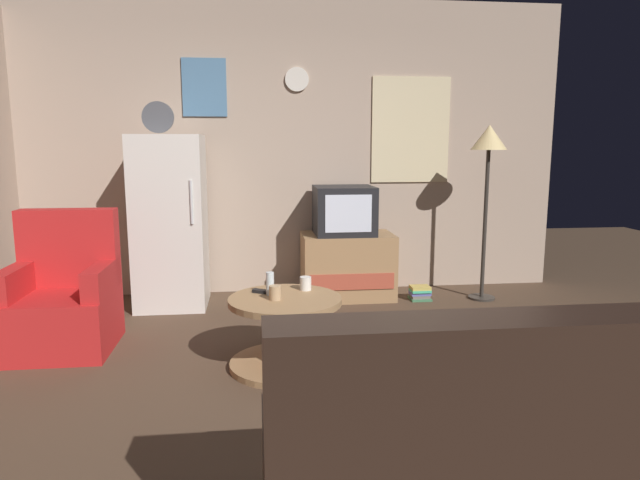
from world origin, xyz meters
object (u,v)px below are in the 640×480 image
remote_control (264,292)px  crt_tv (344,210)px  coffee_table (285,333)px  couch (506,462)px  wine_glass (270,284)px  mug_ceramic_white (306,283)px  standing_lamp (489,151)px  tv_stand (347,266)px  fridge (170,221)px  book_stack (420,293)px  armchair (64,301)px  mug_ceramic_tan (275,293)px

remote_control → crt_tv: bearing=91.9°
coffee_table → couch: 1.85m
wine_glass → remote_control: (-0.04, 0.05, -0.06)m
mug_ceramic_white → standing_lamp: bearing=35.5°
tv_stand → crt_tv: 0.52m
fridge → coffee_table: (0.91, -1.54, -0.52)m
fridge → standing_lamp: size_ratio=1.11×
standing_lamp → mug_ceramic_white: 2.32m
fridge → tv_stand: 1.65m
wine_glass → couch: (0.77, -1.79, -0.22)m
tv_stand → wine_glass: (-0.76, -1.55, 0.24)m
mug_ceramic_white → book_stack: mug_ceramic_white is taller
armchair → couch: bearing=-45.7°
crt_tv → wine_glass: (-0.73, -1.55, -0.28)m
armchair → book_stack: (2.84, 0.91, -0.27)m
coffee_table → standing_lamp: bearing=36.8°
tv_stand → mug_ceramic_white: (-0.52, -1.45, 0.21)m
couch → coffee_table: bearing=111.7°
tv_stand → remote_control: (-0.80, -1.50, 0.17)m
armchair → couch: size_ratio=0.56×
coffee_table → book_stack: coffee_table is taller
crt_tv → armchair: (-2.16, -1.08, -0.48)m
remote_control → armchair: bearing=-167.9°
crt_tv → book_stack: size_ratio=2.88×
mug_ceramic_white → remote_control: size_ratio=0.60×
crt_tv → mug_ceramic_white: bearing=-108.6°
book_stack → coffee_table: bearing=-132.3°
fridge → couch: bearing=-63.9°
mug_ceramic_tan → couch: (0.75, -1.67, -0.19)m
fridge → standing_lamp: (2.82, -0.11, 0.60)m
mug_ceramic_white → couch: couch is taller
tv_stand → mug_ceramic_tan: 1.83m
remote_control → coffee_table: bearing=-14.0°
coffee_table → wine_glass: 0.33m
armchair → book_stack: armchair is taller
coffee_table → couch: (0.68, -1.72, 0.08)m
coffee_table → wine_glass: (-0.09, 0.08, 0.31)m
standing_lamp → book_stack: standing_lamp is taller
fridge → remote_control: size_ratio=11.80×
armchair → crt_tv: bearing=26.6°
fridge → tv_stand: (1.59, 0.08, -0.45)m
fridge → standing_lamp: fridge is taller
fridge → crt_tv: (1.55, 0.08, 0.07)m
book_stack → crt_tv: bearing=166.2°
standing_lamp → armchair: size_ratio=1.66×
tv_stand → mug_ceramic_tan: (-0.73, -1.67, 0.21)m
crt_tv → standing_lamp: 1.39m
crt_tv → remote_control: (-0.77, -1.50, -0.35)m
remote_control → armchair: 1.46m
coffee_table → mug_ceramic_tan: (-0.06, -0.04, 0.28)m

